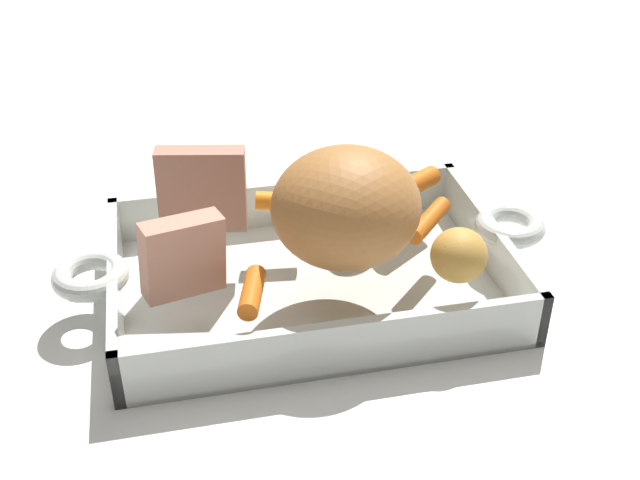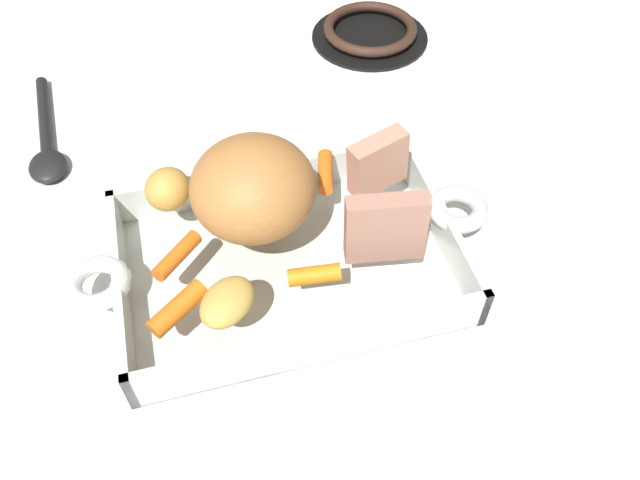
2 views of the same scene
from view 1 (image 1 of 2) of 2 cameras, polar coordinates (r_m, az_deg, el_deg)
The scene contains 11 objects.
ground_plane at distance 0.72m, azimuth -0.68°, elevation -3.56°, with size 2.31×2.31×0.00m, color white.
roasting_dish at distance 0.71m, azimuth -0.69°, elevation -2.53°, with size 0.43×0.23×0.05m.
pork_roast at distance 0.65m, azimuth 1.84°, elevation 2.34°, with size 0.12×0.12×0.10m, color #B9783E.
roast_slice_thin at distance 0.70m, azimuth -8.33°, elevation 3.57°, with size 0.02×0.08×0.08m, color tan.
roast_slice_outer at distance 0.63m, azimuth -9.68°, elevation -1.16°, with size 0.02×0.06×0.06m, color tan.
baby_carrot_long at distance 0.62m, azimuth -4.82°, elevation -3.69°, with size 0.02×0.02×0.05m, color orange.
baby_carrot_southeast at distance 0.77m, azimuth 6.69°, elevation 3.94°, with size 0.02×0.02×0.06m, color orange.
baby_carrot_northwest at distance 0.72m, azimuth 7.63°, elevation 1.52°, with size 0.02×0.02×0.06m, color orange.
baby_carrot_southwest at distance 0.73m, azimuth -2.67°, elevation 2.72°, with size 0.02×0.02×0.05m, color orange.
potato_golden_large at distance 0.65m, azimuth 9.79°, elevation -1.06°, with size 0.05×0.05×0.04m, color gold.
potato_golden_small at distance 0.76m, azimuth 3.39°, elevation 4.23°, with size 0.06×0.04×0.03m, color gold.
Camera 1 is at (-0.11, -0.57, 0.43)m, focal length 45.30 mm.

